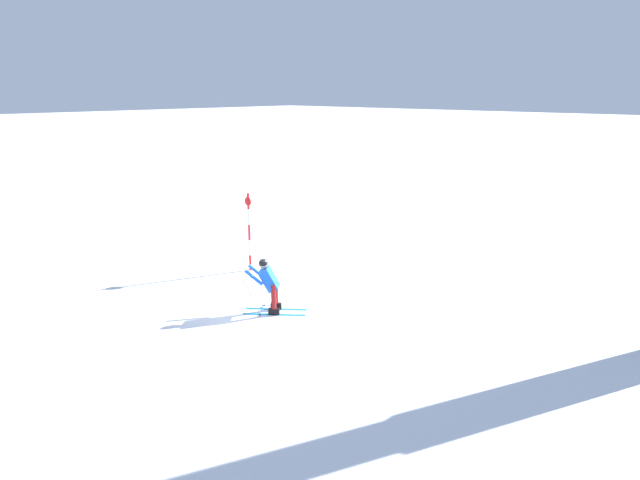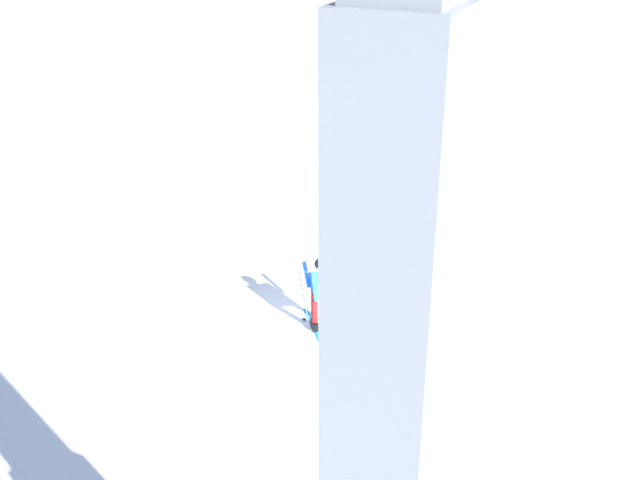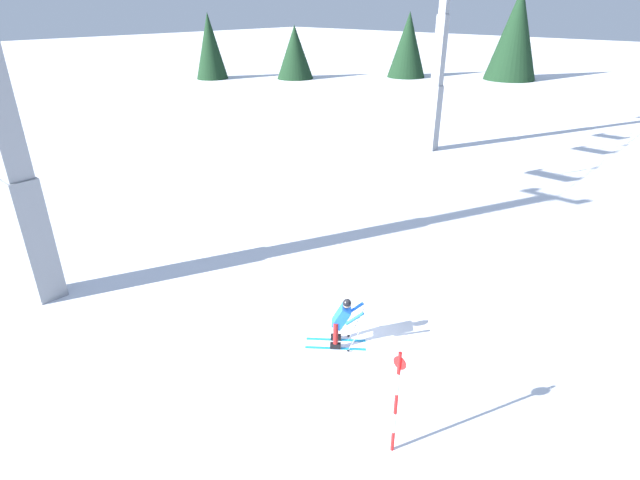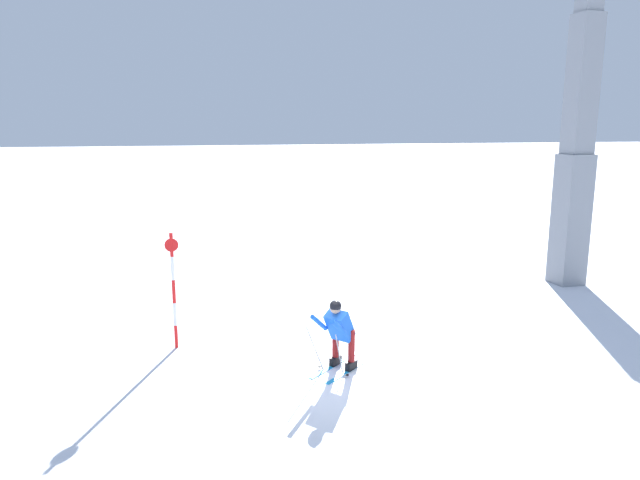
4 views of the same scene
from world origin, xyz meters
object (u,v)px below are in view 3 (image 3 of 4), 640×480
(lift_tower_far, at_px, (439,63))
(trail_marker_pole, at_px, (396,400))
(skier_carving_main, at_px, (342,319))
(lift_tower_near, at_px, (7,138))

(lift_tower_far, distance_m, trail_marker_pole, 23.90)
(trail_marker_pole, bearing_deg, lift_tower_far, 28.87)
(skier_carving_main, height_order, trail_marker_pole, trail_marker_pole)
(lift_tower_far, height_order, trail_marker_pole, lift_tower_far)
(lift_tower_near, height_order, trail_marker_pole, lift_tower_near)
(lift_tower_near, relative_size, lift_tower_far, 1.00)
(skier_carving_main, bearing_deg, lift_tower_near, 116.73)
(lift_tower_near, xyz_separation_m, lift_tower_far, (22.91, 0.00, 0.12))
(skier_carving_main, height_order, lift_tower_near, lift_tower_near)
(lift_tower_near, distance_m, trail_marker_pole, 12.18)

